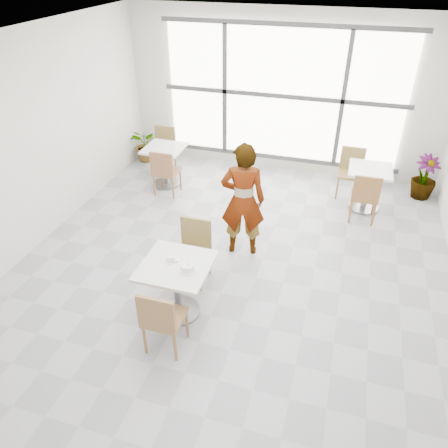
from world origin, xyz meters
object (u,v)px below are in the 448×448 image
(bg_table_right, at_px, (368,183))
(bg_chair_right_near, at_px, (365,195))
(chair_far, at_px, (194,246))
(bg_chair_right_far, at_px, (351,169))
(coffee_cup, at_px, (171,259))
(bg_chair_left_far, at_px, (164,146))
(bg_chair_left_near, at_px, (165,170))
(oatmeal_bowl, at_px, (188,267))
(plant_right, at_px, (424,177))
(bg_table_left, at_px, (165,161))
(person, at_px, (243,201))
(main_table, at_px, (177,280))
(chair_near, at_px, (161,318))
(plant_left, at_px, (146,145))

(bg_table_right, xyz_separation_m, bg_chair_right_near, (-0.03, -0.47, 0.01))
(chair_far, height_order, bg_chair_right_far, same)
(coffee_cup, distance_m, bg_chair_left_far, 4.06)
(coffee_cup, height_order, bg_table_right, coffee_cup)
(bg_chair_left_near, bearing_deg, oatmeal_bowl, 118.45)
(oatmeal_bowl, bearing_deg, plant_right, 53.94)
(bg_chair_right_far, bearing_deg, bg_table_left, -169.57)
(bg_table_left, bearing_deg, coffee_cup, -65.22)
(bg_chair_right_near, bearing_deg, person, 38.53)
(coffee_cup, distance_m, bg_chair_left_near, 2.96)
(coffee_cup, xyz_separation_m, person, (0.50, 1.43, 0.08))
(chair_far, bearing_deg, bg_table_right, 49.59)
(main_table, bearing_deg, coffee_cup, 151.30)
(chair_near, relative_size, bg_table_right, 1.16)
(bg_table_right, xyz_separation_m, bg_chair_left_far, (-3.91, 0.44, 0.01))
(oatmeal_bowl, height_order, bg_table_right, oatmeal_bowl)
(bg_table_left, relative_size, plant_left, 1.09)
(plant_right, bearing_deg, oatmeal_bowl, -126.06)
(bg_chair_right_near, distance_m, bg_chair_right_far, 0.95)
(oatmeal_bowl, relative_size, bg_chair_right_far, 0.24)
(bg_chair_left_far, bearing_deg, plant_left, 152.96)
(person, relative_size, bg_table_right, 2.28)
(chair_far, bearing_deg, chair_near, -85.01)
(coffee_cup, bearing_deg, bg_chair_left_far, 114.85)
(bg_table_left, bearing_deg, chair_far, -58.87)
(oatmeal_bowl, relative_size, bg_chair_right_near, 0.24)
(bg_table_right, xyz_separation_m, plant_right, (0.97, 0.69, -0.09))
(bg_chair_left_near, bearing_deg, coffee_cup, 115.08)
(main_table, distance_m, person, 1.57)
(bg_chair_right_far, height_order, plant_right, bg_chair_right_far)
(chair_near, xyz_separation_m, coffee_cup, (-0.15, 0.65, 0.28))
(chair_far, height_order, coffee_cup, chair_far)
(coffee_cup, distance_m, bg_table_right, 3.93)
(bg_chair_left_far, distance_m, plant_left, 0.60)
(bg_table_right, bearing_deg, coffee_cup, -124.35)
(oatmeal_bowl, xyz_separation_m, bg_chair_left_near, (-1.50, 2.77, -0.29))
(oatmeal_bowl, xyz_separation_m, bg_chair_right_far, (1.66, 3.77, -0.29))
(bg_chair_right_near, distance_m, plant_right, 1.54)
(bg_chair_right_far, bearing_deg, bg_chair_right_near, -73.48)
(person, height_order, bg_table_left, person)
(chair_near, bearing_deg, bg_table_right, -117.97)
(bg_table_right, xyz_separation_m, plant_left, (-4.43, 0.70, -0.14))
(chair_far, relative_size, bg_chair_left_far, 1.00)
(plant_left, bearing_deg, chair_near, -62.75)
(person, height_order, plant_right, person)
(chair_near, distance_m, bg_chair_left_far, 4.71)
(chair_near, bearing_deg, oatmeal_bowl, -100.56)
(bg_chair_right_far, distance_m, plant_right, 1.30)
(bg_chair_right_near, bearing_deg, plant_left, -14.91)
(chair_near, height_order, chair_far, same)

